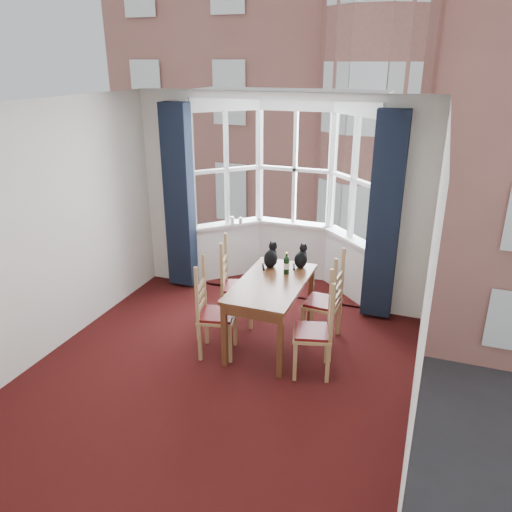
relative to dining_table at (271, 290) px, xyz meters
The scene contains 22 objects.
floor 1.23m from the dining_table, 108.92° to the right, with size 4.50×4.50×0.00m, color black.
ceiling 2.34m from the dining_table, 108.92° to the right, with size 4.50×4.50×0.00m, color white.
wall_left 2.62m from the dining_table, 157.51° to the right, with size 4.50×4.50×0.00m, color silver.
wall_right 2.05m from the dining_table, 30.04° to the right, with size 4.50×4.50×0.00m, color silver.
wall_near 3.31m from the dining_table, 95.87° to the right, with size 4.00×4.00×0.00m, color silver.
wall_back_pier_left 2.47m from the dining_table, 147.03° to the left, with size 0.70×0.12×2.80m, color silver.
wall_back_pier_right 1.97m from the dining_table, 44.24° to the left, with size 0.70×0.12×2.80m, color silver.
bay_window 1.95m from the dining_table, 100.48° to the left, with size 2.76×0.94×2.80m.
curtain_left 2.17m from the dining_table, 147.75° to the left, with size 0.38×0.22×2.60m, color black.
curtain_right 1.69m from the dining_table, 45.41° to the left, with size 0.38×0.22×2.60m, color black.
dining_table is the anchor object (origin of this frame).
chair_left_near 0.77m from the dining_table, 142.57° to the right, with size 0.49×0.50×0.92m.
chair_left_far 0.75m from the dining_table, 153.51° to the left, with size 0.49×0.51×0.92m.
chair_right_near 0.83m from the dining_table, 30.45° to the right, with size 0.49×0.51×0.92m.
chair_right_far 0.73m from the dining_table, 24.17° to the left, with size 0.42×0.44×0.92m.
cat_left 0.50m from the dining_table, 109.61° to the left, with size 0.18×0.24×0.32m.
cat_right 0.62m from the dining_table, 69.82° to the left, with size 0.18×0.24×0.30m.
wine_bottle 0.37m from the dining_table, 72.21° to the left, with size 0.07×0.07×0.27m.
candle_tall 2.02m from the dining_table, 125.56° to the left, with size 0.06×0.06×0.11m, color white.
candle_short 1.98m from the dining_table, 122.12° to the left, with size 0.06×0.06×0.10m, color white.
street 31.99m from the dining_table, 90.61° to the left, with size 80.00×80.00×0.00m, color #333335.
tenement_building 13.08m from the dining_table, 91.45° to the left, with size 18.40×7.80×15.20m.
Camera 1 is at (1.96, -3.99, 3.17)m, focal length 35.00 mm.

